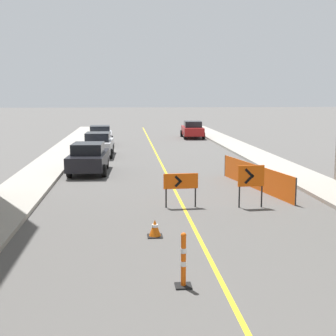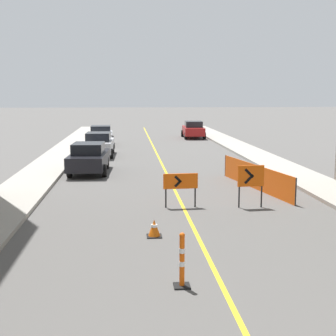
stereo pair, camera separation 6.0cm
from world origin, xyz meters
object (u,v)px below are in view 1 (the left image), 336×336
parked_car_curb_far (100,135)px  parked_car_opposite_side (192,130)px  arrow_barricade_primary (181,183)px  arrow_barricade_secondary (251,178)px  traffic_cone_third (155,228)px  delineator_post_rear (183,263)px  parked_car_curb_mid (98,144)px  parked_car_curb_near (89,158)px

parked_car_curb_far → parked_car_opposite_side: same height
parked_car_curb_far → parked_car_opposite_side: 9.98m
arrow_barricade_primary → parked_car_opposite_side: 27.19m
arrow_barricade_secondary → parked_car_opposite_side: (1.71, 27.10, -0.29)m
arrow_barricade_primary → arrow_barricade_secondary: (2.52, -0.24, 0.18)m
traffic_cone_third → delineator_post_rear: delineator_post_rear is taller
arrow_barricade_primary → parked_car_opposite_side: (4.23, 26.86, -0.11)m
arrow_barricade_secondary → parked_car_curb_far: (-6.55, 21.50, -0.29)m
arrow_barricade_primary → parked_car_curb_far: bearing=97.3°
parked_car_curb_far → traffic_cone_third: bearing=-85.1°
delineator_post_rear → arrow_barricade_primary: (0.77, 7.07, 0.39)m
parked_car_curb_mid → arrow_barricade_secondary: bearing=-65.4°
arrow_barricade_secondary → parked_car_curb_mid: bearing=108.7°
parked_car_curb_far → parked_car_opposite_side: (8.26, 5.60, 0.00)m
traffic_cone_third → parked_car_opposite_side: 30.79m
parked_car_curb_near → parked_car_curb_far: same height
arrow_barricade_primary → delineator_post_rear: bearing=-99.6°
arrow_barricade_secondary → arrow_barricade_primary: bearing=170.1°
traffic_cone_third → arrow_barricade_secondary: arrow_barricade_secondary is taller
delineator_post_rear → parked_car_curb_far: bearing=96.6°
traffic_cone_third → parked_car_curb_near: (-2.77, 11.32, 0.55)m
traffic_cone_third → arrow_barricade_primary: arrow_barricade_primary is taller
delineator_post_rear → arrow_barricade_secondary: (3.29, 6.84, 0.57)m
parked_car_curb_near → parked_car_curb_far: 13.40m
arrow_barricade_primary → parked_car_curb_near: 8.78m
arrow_barricade_primary → parked_car_curb_far: parked_car_curb_far is taller
traffic_cone_third → parked_car_curb_mid: size_ratio=0.12×
arrow_barricade_secondary → parked_car_curb_near: (-6.45, 8.10, -0.29)m
arrow_barricade_secondary → parked_car_curb_far: bearing=102.5°
traffic_cone_third → parked_car_curb_far: bearing=96.6°
arrow_barricade_secondary → parked_car_curb_mid: (-6.33, 14.79, -0.29)m
parked_car_opposite_side → parked_car_curb_far: bearing=-143.3°
parked_car_curb_near → parked_car_opposite_side: (8.15, 19.00, 0.00)m
delineator_post_rear → parked_car_curb_near: bearing=101.9°
parked_car_curb_near → parked_car_curb_mid: size_ratio=1.01×
parked_car_curb_mid → parked_car_curb_far: 6.71m
parked_car_curb_near → parked_car_curb_mid: same height
traffic_cone_third → parked_car_opposite_side: size_ratio=0.12×
delineator_post_rear → parked_car_opposite_side: bearing=81.6°
parked_car_curb_mid → parked_car_curb_near: bearing=-89.5°
arrow_barricade_secondary → parked_car_curb_far: parked_car_curb_far is taller
delineator_post_rear → parked_car_curb_mid: 21.85m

